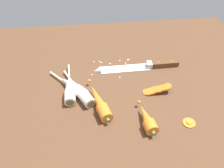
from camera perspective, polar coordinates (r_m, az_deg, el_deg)
ground_plane at (r=103.57cm, az=-0.11°, el=-0.67°), size 120.00×90.00×4.00cm
chefs_knife at (r=109.12cm, az=4.96°, el=3.67°), size 34.76×4.82×4.18cm
whole_carrot at (r=92.23cm, az=-2.66°, el=-4.00°), size 8.43×20.40×4.20cm
whole_carrot_second at (r=88.05cm, az=7.43°, el=-7.43°), size 5.91×14.66×4.20cm
parsnip_front at (r=99.04cm, az=-8.36°, el=-0.55°), size 14.81×16.61×4.00cm
parsnip_mid_left at (r=98.42cm, az=-9.04°, el=-0.99°), size 4.55×22.20×4.00cm
parsnip_mid_right at (r=96.68cm, az=-6.58°, el=-1.66°), size 11.84×20.55×4.00cm
carrot_slice_stack at (r=99.11cm, az=9.42°, el=-1.22°), size 10.51×3.50×3.45cm
carrot_slice_stray_near at (r=92.24cm, az=16.09°, el=-7.87°), size 4.19×4.19×0.70cm
mince_crumbs at (r=110.03cm, az=-0.12°, el=4.05°), size 16.37×11.48×0.89cm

